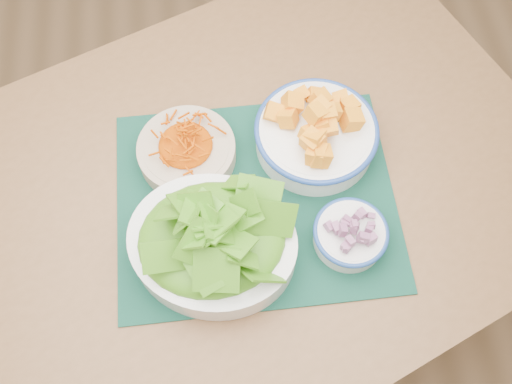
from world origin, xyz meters
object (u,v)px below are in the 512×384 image
at_px(table, 221,214).
at_px(onion_bowl, 351,233).
at_px(placemat, 256,200).
at_px(lettuce_bowl, 212,239).
at_px(carrot_bowl, 186,149).
at_px(squash_bowl, 317,130).

bearing_deg(table, onion_bowl, -50.33).
relative_size(placemat, lettuce_bowl, 1.45).
distance_m(placemat, lettuce_bowl, 0.14).
bearing_deg(table, placemat, -37.59).
xyz_separation_m(table, onion_bowl, (0.22, -0.12, 0.13)).
relative_size(lettuce_bowl, onion_bowl, 2.16).
height_order(carrot_bowl, squash_bowl, squash_bowl).
distance_m(placemat, onion_bowl, 0.19).
xyz_separation_m(table, placemat, (0.07, -0.02, 0.09)).
bearing_deg(onion_bowl, placemat, 146.85).
relative_size(table, onion_bowl, 9.37).
distance_m(placemat, carrot_bowl, 0.16).
bearing_deg(onion_bowl, carrot_bowl, 143.17).
relative_size(table, placemat, 3.00).
relative_size(table, squash_bowl, 5.62).
height_order(table, lettuce_bowl, lettuce_bowl).
height_order(squash_bowl, lettuce_bowl, lettuce_bowl).
xyz_separation_m(carrot_bowl, squash_bowl, (0.24, 0.00, 0.02)).
distance_m(squash_bowl, onion_bowl, 0.21).
xyz_separation_m(squash_bowl, onion_bowl, (0.03, -0.20, -0.02)).
height_order(carrot_bowl, onion_bowl, carrot_bowl).
xyz_separation_m(squash_bowl, lettuce_bowl, (-0.21, -0.20, 0.01)).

